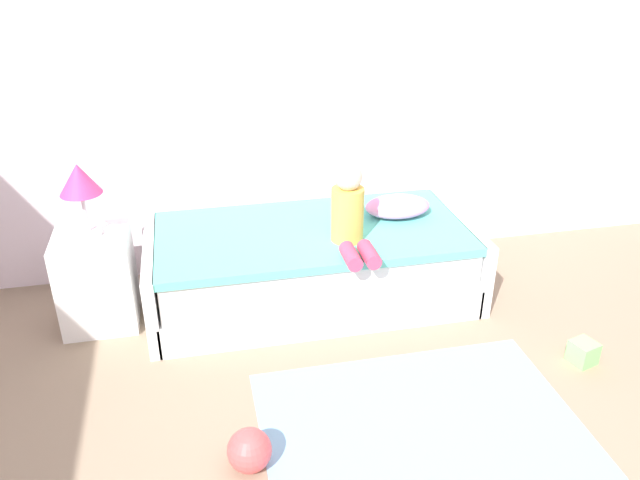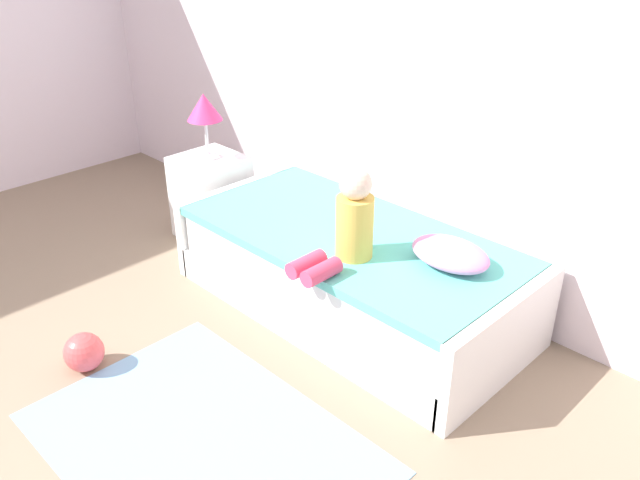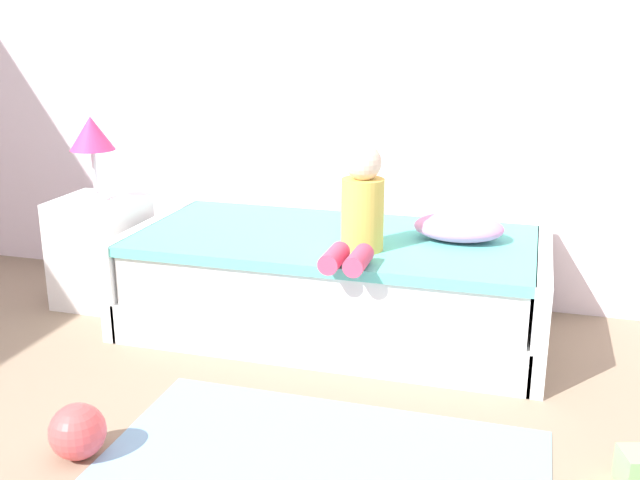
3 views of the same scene
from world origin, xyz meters
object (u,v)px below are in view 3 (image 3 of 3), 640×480
pillow (459,227)px  toy_ball (78,431)px  nightstand (102,251)px  toy_block (640,470)px  bed (334,283)px  child_figure (360,210)px  table_lamp (92,138)px

pillow → toy_ball: bearing=-128.3°
nightstand → toy_block: 2.92m
bed → toy_block: bed is taller
bed → toy_ball: bed is taller
pillow → toy_ball: (-1.19, -1.51, -0.46)m
child_figure → nightstand: bearing=171.4°
table_lamp → child_figure: size_ratio=0.88×
child_figure → pillow: bearing=38.0°
nightstand → child_figure: 1.61m
bed → pillow: size_ratio=4.80×
nightstand → pillow: 1.98m
nightstand → toy_ball: (0.77, -1.41, -0.20)m
nightstand → pillow: size_ratio=1.36×
nightstand → toy_block: bearing=-20.7°
toy_ball → nightstand: bearing=118.5°
table_lamp → child_figure: 1.57m
toy_ball → bed: bearing=67.5°
toy_block → bed: bearing=143.2°
bed → pillow: 0.69m
pillow → bed: bearing=-170.6°
bed → nightstand: bearing=179.9°
nightstand → toy_block: nightstand is taller
child_figure → toy_block: child_figure is taller
toy_block → table_lamp: bearing=159.3°
table_lamp → pillow: size_ratio=1.02×
child_figure → pillow: 0.55m
pillow → toy_block: size_ratio=3.31×
table_lamp → toy_block: size_ratio=3.38×
bed → pillow: bearing=9.4°
bed → toy_block: size_ratio=15.86×
table_lamp → pillow: 1.99m
toy_ball → toy_block: 1.99m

